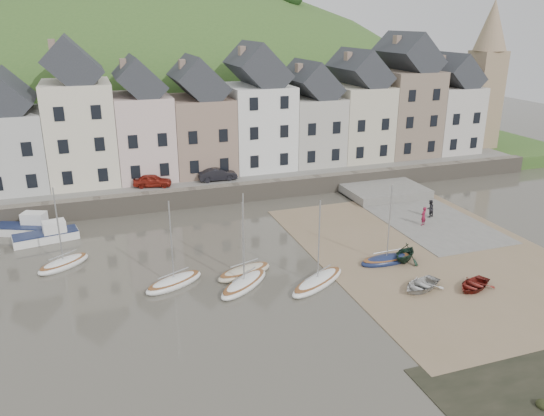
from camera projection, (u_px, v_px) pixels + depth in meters
name	position (u px, v px, depth m)	size (l,w,h in m)	color
ground	(299.00, 274.00, 37.89)	(160.00, 160.00, 0.00)	#484338
quay_land	(204.00, 159.00, 66.13)	(90.00, 30.00, 1.50)	#385B24
quay_street	(227.00, 177.00, 55.62)	(70.00, 7.00, 0.10)	slate
seawall	(236.00, 193.00, 52.73)	(70.00, 1.20, 1.80)	slate
beach	(431.00, 253.00, 41.27)	(18.00, 26.00, 0.06)	#7C694C
slipway	(417.00, 213.00, 49.61)	(8.00, 18.00, 0.12)	slate
hillside	(148.00, 226.00, 95.80)	(134.40, 84.00, 84.00)	#385B24
townhouse_terrace	(233.00, 116.00, 57.34)	(61.05, 8.00, 13.93)	silver
church_spire	(486.00, 71.00, 66.19)	(4.00, 4.00, 18.00)	#997F60
sailboat_0	(64.00, 263.00, 38.95)	(4.24, 3.60, 6.32)	white
sailboat_1	(174.00, 282.00, 36.20)	(4.66, 3.28, 6.32)	white
sailboat_2	(244.00, 272.00, 37.68)	(4.61, 2.79, 6.32)	beige
sailboat_3	(244.00, 284.00, 35.97)	(4.75, 4.26, 6.32)	white
sailboat_4	(318.00, 282.00, 36.28)	(5.46, 4.14, 6.32)	white
sailboat_5	(386.00, 260.00, 39.56)	(4.33, 1.65, 6.32)	#162045
motorboat_0	(48.00, 234.00, 43.39)	(5.23, 2.59, 1.70)	white
motorboat_2	(28.00, 227.00, 44.98)	(5.64, 3.70, 1.70)	white
rowboat_white	(421.00, 285.00, 35.55)	(2.25, 3.15, 0.65)	beige
rowboat_green	(405.00, 253.00, 39.54)	(2.31, 2.68, 1.41)	black
rowboat_red	(474.00, 285.00, 35.62)	(2.10, 2.94, 0.61)	maroon
person_red	(423.00, 216.00, 46.34)	(0.61, 0.40, 1.67)	maroon
person_dark	(430.00, 209.00, 48.27)	(0.79, 0.61, 1.62)	black
car_left	(152.00, 181.00, 52.12)	(1.48, 3.67, 1.25)	maroon
car_right	(218.00, 174.00, 54.13)	(1.36, 3.90, 1.28)	black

